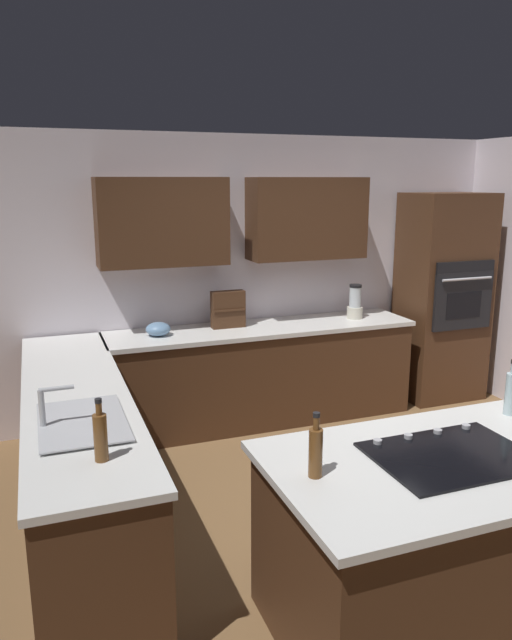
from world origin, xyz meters
TOP-DOWN VIEW (x-y plane):
  - ground_plane at (0.00, 0.00)m, footprint 14.00×14.00m
  - wall_back at (0.07, -2.04)m, footprint 6.00×0.44m
  - lower_cabinets_back at (0.10, -1.72)m, footprint 2.80×0.60m
  - countertop_back at (0.10, -1.72)m, footprint 2.84×0.64m
  - lower_cabinets_side at (1.82, -0.55)m, footprint 0.60×2.90m
  - countertop_side at (1.82, -0.55)m, footprint 0.64×2.94m
  - island_base at (0.19, 1.05)m, footprint 1.70×0.97m
  - island_top at (0.19, 1.05)m, footprint 1.78×1.05m
  - wall_oven at (-1.85, -1.72)m, footprint 0.80×0.66m
  - sink_unit at (1.83, 0.02)m, footprint 0.46×0.70m
  - cooktop at (0.19, 1.05)m, footprint 0.76×0.56m
  - blender at (-0.85, -1.73)m, footprint 0.15×0.15m
  - mixing_bowl at (1.05, -1.73)m, footprint 0.21×0.21m
  - spice_rack at (0.40, -1.80)m, footprint 0.30×0.11m
  - dish_soap_bottle at (1.77, 0.50)m, footprint 0.07×0.07m
  - oil_bottle at (0.89, 1.00)m, footprint 0.06×0.06m
  - second_bottle at (-0.46, 0.72)m, footprint 0.06×0.06m

SIDE VIEW (x-z plane):
  - ground_plane at x=0.00m, z-range 0.00..0.00m
  - lower_cabinets_back at x=0.10m, z-range 0.00..0.86m
  - lower_cabinets_side at x=1.82m, z-range 0.00..0.86m
  - island_base at x=0.19m, z-range 0.00..0.86m
  - countertop_back at x=0.10m, z-range 0.86..0.90m
  - countertop_side at x=1.82m, z-range 0.86..0.90m
  - island_top at x=0.19m, z-range 0.86..0.90m
  - cooktop at x=0.19m, z-range 0.89..0.92m
  - sink_unit at x=1.83m, z-range 0.80..1.03m
  - mixing_bowl at x=1.05m, z-range 0.90..1.02m
  - oil_bottle at x=0.89m, z-range 0.87..1.18m
  - dish_soap_bottle at x=1.77m, z-range 0.87..1.18m
  - second_bottle at x=-0.46m, z-range 0.87..1.19m
  - wall_oven at x=-1.85m, z-range 0.00..2.07m
  - blender at x=-0.85m, z-range 0.88..1.20m
  - spice_rack at x=0.40m, z-range 0.90..1.23m
  - wall_back at x=0.07m, z-range 0.14..2.74m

